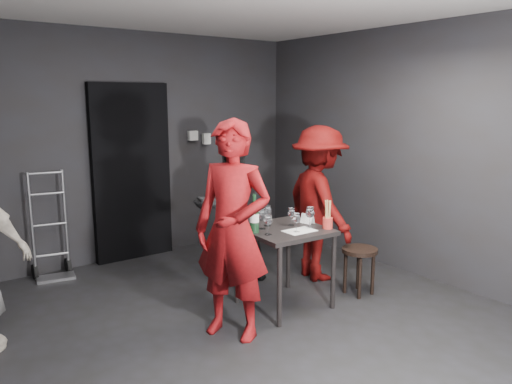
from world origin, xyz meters
TOP-DOWN VIEW (x-y plane):
  - floor at (0.00, 0.00)m, footprint 4.50×5.00m
  - wall_back at (0.00, 2.50)m, footprint 4.50×0.04m
  - wall_right at (2.25, 0.00)m, footprint 0.04×5.00m
  - doorway at (0.00, 2.44)m, footprint 0.95×0.10m
  - wallbox_upper at (0.85, 2.45)m, footprint 0.12×0.06m
  - wallbox_lower at (1.05, 2.45)m, footprint 0.10×0.06m
  - hand_truck at (-1.00, 2.32)m, footprint 0.39×0.33m
  - tasting_table at (0.54, 0.23)m, footprint 0.72×0.72m
  - stool at (1.32, 0.01)m, footprint 0.35×0.35m
  - server_red at (-0.17, 0.04)m, footprint 0.81×0.91m
  - woman_black at (0.51, 1.08)m, footprint 0.92×0.59m
  - man_maroon at (1.31, 0.60)m, footprint 0.78×1.26m
  - tasting_mat at (0.58, 0.08)m, footprint 0.28×0.19m
  - wine_glass_a at (0.28, 0.15)m, footprint 0.08×0.08m
  - wine_glass_b at (0.36, 0.34)m, footprint 0.08×0.08m
  - wine_glass_c at (0.46, 0.40)m, footprint 0.08×0.08m
  - wine_glass_d at (0.53, 0.07)m, footprint 0.09×0.09m
  - wine_glass_e at (0.73, 0.10)m, footprint 0.10×0.10m
  - wine_glass_f at (0.65, 0.28)m, footprint 0.09×0.09m
  - wine_bottle at (0.23, 0.29)m, footprint 0.08×0.08m
  - breadstick_cup at (0.85, -0.00)m, footprint 0.09×0.09m
  - reserved_card at (0.81, 0.24)m, footprint 0.10×0.14m

SIDE VIEW (x-z plane):
  - floor at x=0.00m, z-range -0.01..0.01m
  - hand_truck at x=-1.00m, z-range -0.37..0.80m
  - stool at x=1.32m, z-range 0.14..0.61m
  - tasting_table at x=0.54m, z-range 0.28..1.03m
  - tasting_mat at x=0.58m, z-range 0.75..0.75m
  - reserved_card at x=0.81m, z-range 0.75..0.85m
  - wine_glass_f at x=0.65m, z-range 0.75..0.93m
  - wine_glass_d at x=0.53m, z-range 0.75..0.94m
  - wine_glass_a at x=0.28m, z-range 0.75..0.95m
  - wine_glass_b at x=0.36m, z-range 0.75..0.95m
  - wine_glass_c at x=0.46m, z-range 0.75..0.97m
  - wine_glass_e at x=0.73m, z-range 0.75..0.97m
  - breadstick_cup at x=0.85m, z-range 0.74..1.02m
  - wine_bottle at x=0.23m, z-range 0.71..1.06m
  - woman_black at x=0.51m, z-range 0.00..1.78m
  - man_maroon at x=1.31m, z-range 0.00..1.80m
  - doorway at x=0.00m, z-range 0.00..2.10m
  - server_red at x=-0.17m, z-range 0.00..2.10m
  - wall_back at x=0.00m, z-range 0.00..2.70m
  - wall_right at x=2.25m, z-range 0.00..2.70m
  - wallbox_lower at x=1.05m, z-range 1.33..1.47m
  - wallbox_upper at x=0.85m, z-range 1.39..1.51m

